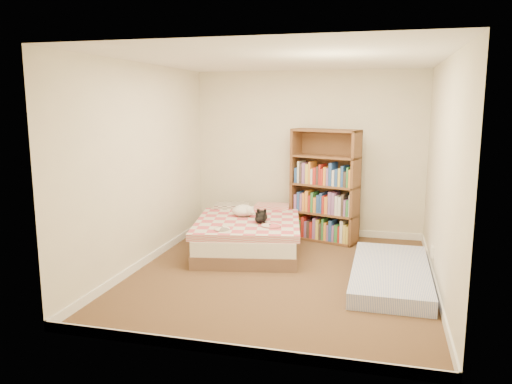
% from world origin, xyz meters
% --- Properties ---
extents(room, '(3.51, 4.01, 2.51)m').
position_xyz_m(room, '(0.00, 0.00, 1.20)').
color(room, '#4D2F21').
rests_on(room, ground).
extents(bed, '(1.65, 2.10, 0.50)m').
position_xyz_m(bed, '(-0.65, 0.93, 0.23)').
color(bed, brown).
rests_on(bed, room).
extents(bookshelf, '(1.09, 0.62, 1.65)m').
position_xyz_m(bookshelf, '(0.31, 1.67, 0.59)').
color(bookshelf, brown).
rests_on(bookshelf, room).
extents(floor_mattress, '(0.87, 1.91, 0.17)m').
position_xyz_m(floor_mattress, '(1.27, 0.11, 0.09)').
color(floor_mattress, '#7A88CC').
rests_on(floor_mattress, room).
extents(black_cat, '(0.23, 0.58, 0.13)m').
position_xyz_m(black_cat, '(-0.42, 0.76, 0.51)').
color(black_cat, black).
rests_on(black_cat, bed).
extents(white_dog, '(0.36, 0.39, 0.16)m').
position_xyz_m(white_dog, '(-0.74, 1.01, 0.53)').
color(white_dog, white).
rests_on(white_dog, bed).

